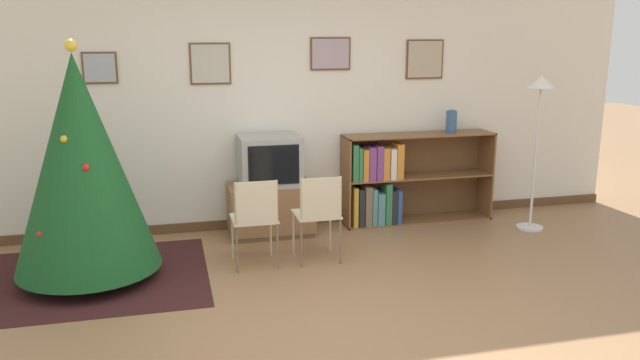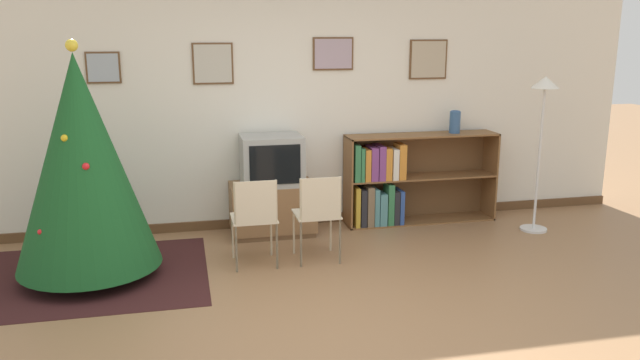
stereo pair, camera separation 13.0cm
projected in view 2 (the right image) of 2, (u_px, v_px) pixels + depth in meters
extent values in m
plane|color=#936B47|center=(336.00, 330.00, 4.43)|extent=(24.00, 24.00, 0.00)
cube|color=silver|center=(277.00, 102.00, 6.58)|extent=(8.05, 0.08, 2.70)
cube|color=brown|center=(280.00, 221.00, 6.83)|extent=(8.05, 0.03, 0.10)
cube|color=brown|center=(103.00, 68.00, 6.08)|extent=(0.33, 0.02, 0.31)
cube|color=#9EA8B2|center=(103.00, 68.00, 6.07)|extent=(0.29, 0.01, 0.27)
cube|color=brown|center=(213.00, 64.00, 6.30)|extent=(0.41, 0.02, 0.41)
cube|color=#BCB7A8|center=(213.00, 64.00, 6.29)|extent=(0.37, 0.01, 0.38)
cube|color=brown|center=(333.00, 54.00, 6.55)|extent=(0.44, 0.02, 0.34)
cube|color=#A893A3|center=(333.00, 54.00, 6.54)|extent=(0.40, 0.01, 0.31)
cube|color=brown|center=(428.00, 59.00, 6.79)|extent=(0.43, 0.02, 0.43)
cube|color=tan|center=(429.00, 59.00, 6.78)|extent=(0.39, 0.01, 0.39)
cube|color=#381919|center=(92.00, 276.00, 5.41)|extent=(1.96, 1.68, 0.01)
cylinder|color=maroon|center=(92.00, 270.00, 5.39)|extent=(0.36, 0.36, 0.10)
cone|color=#195123|center=(82.00, 163.00, 5.17)|extent=(1.20, 1.20, 1.80)
sphere|color=yellow|center=(72.00, 45.00, 4.95)|extent=(0.10, 0.10, 0.10)
sphere|color=red|center=(106.00, 186.00, 5.62)|extent=(0.05, 0.05, 0.05)
sphere|color=red|center=(86.00, 166.00, 4.92)|extent=(0.06, 0.06, 0.06)
sphere|color=gold|center=(65.00, 138.00, 4.91)|extent=(0.06, 0.06, 0.06)
sphere|color=red|center=(70.00, 133.00, 5.29)|extent=(0.05, 0.05, 0.05)
sphere|color=gold|center=(67.00, 144.00, 5.32)|extent=(0.05, 0.05, 0.05)
sphere|color=red|center=(40.00, 232.00, 4.91)|extent=(0.05, 0.05, 0.05)
cube|color=brown|center=(273.00, 231.00, 6.56)|extent=(0.83, 0.49, 0.05)
cube|color=olive|center=(272.00, 207.00, 6.50)|extent=(0.86, 0.51, 0.49)
cube|color=#9E9E99|center=(272.00, 160.00, 6.38)|extent=(0.62, 0.49, 0.51)
cube|color=black|center=(275.00, 165.00, 6.14)|extent=(0.51, 0.01, 0.40)
cube|color=beige|center=(254.00, 218.00, 5.62)|extent=(0.40, 0.40, 0.02)
cube|color=beige|center=(256.00, 203.00, 5.39)|extent=(0.35, 0.02, 0.38)
cylinder|color=beige|center=(233.00, 236.00, 5.80)|extent=(0.02, 0.02, 0.42)
cylinder|color=beige|center=(271.00, 234.00, 5.88)|extent=(0.02, 0.02, 0.42)
cylinder|color=beige|center=(236.00, 249.00, 5.46)|extent=(0.02, 0.02, 0.42)
cylinder|color=beige|center=(277.00, 246.00, 5.53)|extent=(0.02, 0.02, 0.42)
cylinder|color=beige|center=(236.00, 228.00, 5.41)|extent=(0.02, 0.02, 0.82)
cylinder|color=beige|center=(277.00, 225.00, 5.49)|extent=(0.02, 0.02, 0.82)
cube|color=beige|center=(316.00, 214.00, 5.74)|extent=(0.40, 0.40, 0.02)
cube|color=beige|center=(321.00, 199.00, 5.51)|extent=(0.35, 0.02, 0.38)
cylinder|color=beige|center=(294.00, 232.00, 5.92)|extent=(0.02, 0.02, 0.42)
cylinder|color=beige|center=(331.00, 230.00, 6.00)|extent=(0.02, 0.02, 0.42)
cylinder|color=beige|center=(301.00, 244.00, 5.58)|extent=(0.02, 0.02, 0.42)
cylinder|color=beige|center=(340.00, 242.00, 5.66)|extent=(0.02, 0.02, 0.42)
cylinder|color=beige|center=(301.00, 223.00, 5.53)|extent=(0.02, 0.02, 0.82)
cylinder|color=beige|center=(340.00, 221.00, 5.61)|extent=(0.02, 0.02, 0.82)
cube|color=brown|center=(348.00, 182.00, 6.71)|extent=(0.02, 0.36, 0.98)
cube|color=brown|center=(490.00, 175.00, 7.06)|extent=(0.02, 0.36, 0.98)
cube|color=brown|center=(422.00, 135.00, 6.77)|extent=(1.68, 0.36, 0.02)
cube|color=brown|center=(419.00, 220.00, 7.00)|extent=(1.68, 0.36, 0.02)
cube|color=brown|center=(421.00, 176.00, 6.88)|extent=(1.64, 0.36, 0.02)
cube|color=brown|center=(415.00, 175.00, 7.05)|extent=(1.68, 0.01, 0.98)
cube|color=gold|center=(356.00, 207.00, 6.71)|extent=(0.05, 0.20, 0.43)
cube|color=#232328|center=(361.00, 206.00, 6.77)|extent=(0.06, 0.29, 0.41)
cube|color=#756047|center=(369.00, 206.00, 6.75)|extent=(0.07, 0.21, 0.43)
cube|color=teal|center=(374.00, 206.00, 6.78)|extent=(0.05, 0.24, 0.40)
cube|color=teal|center=(381.00, 208.00, 6.79)|extent=(0.08, 0.22, 0.35)
cube|color=#337547|center=(389.00, 203.00, 6.79)|extent=(0.07, 0.21, 0.45)
cube|color=#232328|center=(394.00, 206.00, 6.83)|extent=(0.06, 0.25, 0.37)
cube|color=#2D4C93|center=(399.00, 206.00, 6.85)|extent=(0.05, 0.25, 0.37)
cube|color=#337547|center=(355.00, 162.00, 6.62)|extent=(0.06, 0.26, 0.39)
cube|color=#337547|center=(359.00, 163.00, 6.66)|extent=(0.04, 0.30, 0.36)
cube|color=orange|center=(365.00, 164.00, 6.65)|extent=(0.06, 0.25, 0.34)
cube|color=#7A3D7F|center=(372.00, 163.00, 6.68)|extent=(0.08, 0.27, 0.36)
cube|color=#7A3D7F|center=(379.00, 162.00, 6.70)|extent=(0.07, 0.30, 0.37)
cube|color=orange|center=(386.00, 163.00, 6.69)|extent=(0.07, 0.24, 0.34)
cube|color=silver|center=(393.00, 163.00, 6.71)|extent=(0.06, 0.24, 0.33)
cube|color=orange|center=(400.00, 161.00, 6.72)|extent=(0.08, 0.24, 0.38)
cylinder|color=#335684|center=(455.00, 122.00, 6.83)|extent=(0.12, 0.12, 0.24)
torus|color=#335684|center=(455.00, 112.00, 6.80)|extent=(0.10, 0.10, 0.02)
cylinder|color=silver|center=(533.00, 229.00, 6.67)|extent=(0.28, 0.28, 0.03)
cylinder|color=silver|center=(539.00, 160.00, 6.49)|extent=(0.03, 0.03, 1.49)
cone|color=white|center=(545.00, 82.00, 6.31)|extent=(0.28, 0.28, 0.12)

